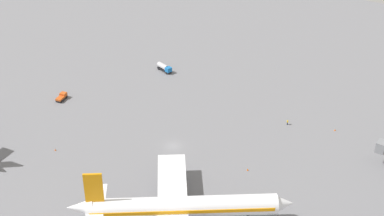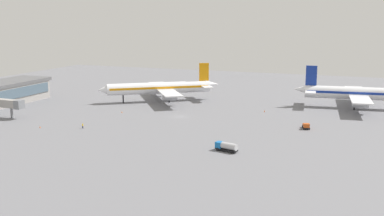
{
  "view_description": "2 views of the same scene",
  "coord_description": "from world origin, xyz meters",
  "px_view_note": "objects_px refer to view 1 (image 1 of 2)",
  "views": [
    {
      "loc": [
        -108.87,
        -76.73,
        93.0
      ],
      "look_at": [
        11.82,
        1.22,
        6.24
      ],
      "focal_mm": 53.52,
      "sensor_mm": 36.0,
      "label": 1
    },
    {
      "loc": [
        152.14,
        63.77,
        35.43
      ],
      "look_at": [
        -6.17,
        2.23,
        2.23
      ],
      "focal_mm": 43.71,
      "sensor_mm": 36.0,
      "label": 2
    }
  ],
  "objects_px": {
    "fuel_truck": "(164,67)",
    "ground_crew_worker": "(288,122)",
    "safety_cone_mid_apron": "(55,150)",
    "safety_cone_far_side": "(248,169)",
    "safety_cone_near_gate": "(335,130)",
    "airplane_taxiing": "(180,207)",
    "pushback_tractor": "(62,97)"
  },
  "relations": [
    {
      "from": "fuel_truck",
      "to": "ground_crew_worker",
      "type": "distance_m",
      "value": 51.88
    },
    {
      "from": "safety_cone_mid_apron",
      "to": "safety_cone_far_side",
      "type": "relative_size",
      "value": 1.0
    },
    {
      "from": "ground_crew_worker",
      "to": "safety_cone_near_gate",
      "type": "xyz_separation_m",
      "value": [
        4.63,
        -13.21,
        -0.55
      ]
    },
    {
      "from": "fuel_truck",
      "to": "airplane_taxiing",
      "type": "bearing_deg",
      "value": -35.51
    },
    {
      "from": "fuel_truck",
      "to": "safety_cone_far_side",
      "type": "distance_m",
      "value": 62.51
    },
    {
      "from": "fuel_truck",
      "to": "ground_crew_worker",
      "type": "bearing_deg",
      "value": 7.17
    },
    {
      "from": "fuel_truck",
      "to": "safety_cone_mid_apron",
      "type": "xyz_separation_m",
      "value": [
        -56.12,
        -2.17,
        -1.09
      ]
    },
    {
      "from": "safety_cone_near_gate",
      "to": "safety_cone_far_side",
      "type": "bearing_deg",
      "value": 157.96
    },
    {
      "from": "airplane_taxiing",
      "to": "pushback_tractor",
      "type": "bearing_deg",
      "value": 121.02
    },
    {
      "from": "pushback_tractor",
      "to": "safety_cone_mid_apron",
      "type": "xyz_separation_m",
      "value": [
        -21.91,
        -18.46,
        -0.67
      ]
    },
    {
      "from": "ground_crew_worker",
      "to": "safety_cone_near_gate",
      "type": "relative_size",
      "value": 2.78
    },
    {
      "from": "pushback_tractor",
      "to": "safety_cone_far_side",
      "type": "xyz_separation_m",
      "value": [
        -0.73,
        -68.11,
        -0.67
      ]
    },
    {
      "from": "airplane_taxiing",
      "to": "safety_cone_near_gate",
      "type": "height_order",
      "value": "airplane_taxiing"
    },
    {
      "from": "airplane_taxiing",
      "to": "safety_cone_far_side",
      "type": "bearing_deg",
      "value": 47.64
    },
    {
      "from": "fuel_truck",
      "to": "safety_cone_near_gate",
      "type": "xyz_separation_m",
      "value": [
        -3.9,
        -64.39,
        -1.09
      ]
    },
    {
      "from": "airplane_taxiing",
      "to": "fuel_truck",
      "type": "relative_size",
      "value": 6.83
    },
    {
      "from": "pushback_tractor",
      "to": "ground_crew_worker",
      "type": "distance_m",
      "value": 72.19
    },
    {
      "from": "safety_cone_far_side",
      "to": "fuel_truck",
      "type": "bearing_deg",
      "value": 56.01
    },
    {
      "from": "fuel_truck",
      "to": "safety_cone_mid_apron",
      "type": "height_order",
      "value": "fuel_truck"
    },
    {
      "from": "pushback_tractor",
      "to": "ground_crew_worker",
      "type": "relative_size",
      "value": 2.82
    },
    {
      "from": "fuel_truck",
      "to": "ground_crew_worker",
      "type": "height_order",
      "value": "fuel_truck"
    },
    {
      "from": "ground_crew_worker",
      "to": "safety_cone_far_side",
      "type": "height_order",
      "value": "ground_crew_worker"
    },
    {
      "from": "airplane_taxiing",
      "to": "pushback_tractor",
      "type": "height_order",
      "value": "airplane_taxiing"
    },
    {
      "from": "airplane_taxiing",
      "to": "safety_cone_mid_apron",
      "type": "xyz_separation_m",
      "value": [
        6.26,
        46.34,
        -5.48
      ]
    },
    {
      "from": "safety_cone_mid_apron",
      "to": "airplane_taxiing",
      "type": "bearing_deg",
      "value": -97.7
    },
    {
      "from": "fuel_truck",
      "to": "safety_cone_near_gate",
      "type": "bearing_deg",
      "value": 13.16
    },
    {
      "from": "ground_crew_worker",
      "to": "fuel_truck",
      "type": "bearing_deg",
      "value": -43.83
    },
    {
      "from": "safety_cone_mid_apron",
      "to": "ground_crew_worker",
      "type": "bearing_deg",
      "value": -45.83
    },
    {
      "from": "airplane_taxiing",
      "to": "safety_cone_near_gate",
      "type": "xyz_separation_m",
      "value": [
        58.49,
        -15.88,
        -5.48
      ]
    },
    {
      "from": "airplane_taxiing",
      "to": "fuel_truck",
      "type": "xyz_separation_m",
      "value": [
        62.39,
        48.51,
        -4.4
      ]
    },
    {
      "from": "ground_crew_worker",
      "to": "safety_cone_near_gate",
      "type": "height_order",
      "value": "ground_crew_worker"
    },
    {
      "from": "safety_cone_mid_apron",
      "to": "safety_cone_far_side",
      "type": "xyz_separation_m",
      "value": [
        21.18,
        -49.65,
        0.0
      ]
    }
  ]
}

